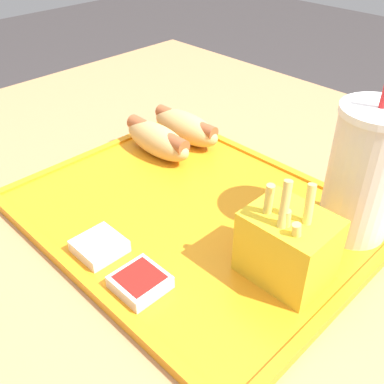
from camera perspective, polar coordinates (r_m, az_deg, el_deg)
dining_table at (r=0.86m, az=4.23°, el=-22.66°), size 1.28×0.96×0.71m
food_tray at (r=0.59m, az=0.00°, el=-2.76°), size 0.44×0.35×0.01m
soda_cup at (r=0.55m, az=21.04°, el=2.24°), size 0.09×0.09×0.20m
hot_dog_far at (r=0.73m, az=-0.81°, el=8.31°), size 0.13×0.05×0.05m
hot_dog_near at (r=0.70m, az=-4.41°, el=6.73°), size 0.13×0.05×0.05m
fries_carton at (r=0.48m, az=12.03°, el=-6.61°), size 0.09×0.07×0.13m
sauce_cup_mayo at (r=0.53m, az=-11.68°, el=-6.69°), size 0.05×0.05×0.02m
sauce_cup_ketchup at (r=0.48m, az=-6.60°, el=-11.24°), size 0.05×0.05×0.02m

